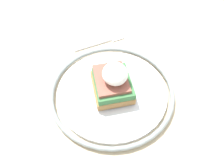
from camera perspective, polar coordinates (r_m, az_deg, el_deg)
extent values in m
cube|color=#C6B28E|center=(0.52, -5.53, -1.24)|extent=(0.92, 0.67, 0.03)
cylinder|color=#C6B28E|center=(1.09, -21.65, 1.61)|extent=(0.06, 0.06, 0.71)
cylinder|color=#C6B28E|center=(1.10, 7.11, 6.37)|extent=(0.06, 0.06, 0.71)
cylinder|color=silver|center=(0.49, 0.00, -2.13)|extent=(0.25, 0.25, 0.01)
torus|color=gray|center=(0.49, 0.00, -1.79)|extent=(0.28, 0.28, 0.01)
cube|color=#9E703D|center=(0.48, 0.00, -0.83)|extent=(0.10, 0.08, 0.02)
cube|color=#38703D|center=(0.46, 0.20, 0.23)|extent=(0.09, 0.08, 0.01)
cube|color=brown|center=(0.45, -0.27, 1.43)|extent=(0.08, 0.07, 0.01)
ellipsoid|color=white|center=(0.43, 0.80, 2.69)|extent=(0.06, 0.05, 0.04)
cube|color=silver|center=(0.60, -5.02, 10.18)|extent=(0.03, 0.11, 0.00)
cube|color=silver|center=(0.62, 1.25, 12.01)|extent=(0.03, 0.04, 0.00)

